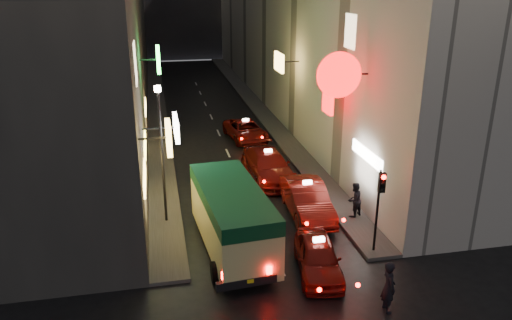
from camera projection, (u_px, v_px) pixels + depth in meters
sidewalk_left at (157, 110)px, 42.19m from camera, size 1.50×52.00×0.15m
sidewalk_right at (255, 105)px, 43.80m from camera, size 1.50×52.00×0.15m
minibus at (232, 212)px, 19.99m from camera, size 2.79×6.63×2.78m
taxi_near at (318, 254)px, 18.84m from camera, size 2.73×5.11×1.72m
taxi_second at (307, 197)px, 23.39m from camera, size 2.56×5.86×2.01m
taxi_third at (268, 163)px, 27.67m from camera, size 2.68×5.86×1.99m
taxi_far at (246, 129)px, 34.40m from camera, size 2.64×5.08×1.71m
pedestrian_crossing at (389, 284)px, 16.56m from camera, size 0.46×0.70×2.11m
pedestrian_sidewalk at (355, 198)px, 22.95m from camera, size 0.83×0.71×1.87m
traffic_light at (380, 194)px, 19.38m from camera, size 0.26×0.43×3.50m
lamp_post at (161, 146)px, 21.64m from camera, size 0.28×0.28×6.22m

